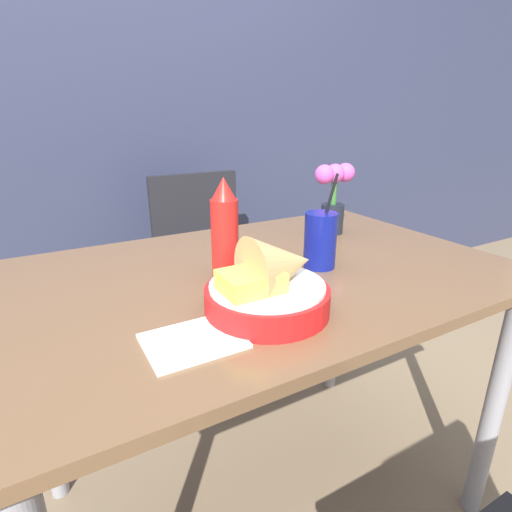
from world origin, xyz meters
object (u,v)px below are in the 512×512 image
(food_basket, at_px, (271,285))
(flower_vase, at_px, (334,194))
(chair_far_window, at_px, (205,254))
(ketchup_bottle, at_px, (225,231))
(drink_cup, at_px, (320,242))

(food_basket, xyz_separation_m, flower_vase, (0.44, 0.35, 0.07))
(chair_far_window, height_order, ketchup_bottle, ketchup_bottle)
(flower_vase, bearing_deg, food_basket, -141.04)
(ketchup_bottle, distance_m, drink_cup, 0.24)
(chair_far_window, relative_size, ketchup_bottle, 3.78)
(flower_vase, bearing_deg, chair_far_window, 105.28)
(ketchup_bottle, relative_size, drink_cup, 0.99)
(chair_far_window, bearing_deg, drink_cup, -92.86)
(chair_far_window, xyz_separation_m, flower_vase, (0.17, -0.64, 0.36))
(food_basket, bearing_deg, flower_vase, 38.96)
(chair_far_window, distance_m, ketchup_bottle, 0.91)
(chair_far_window, relative_size, drink_cup, 3.76)
(ketchup_bottle, bearing_deg, flower_vase, 20.30)
(chair_far_window, xyz_separation_m, drink_cup, (-0.04, -0.85, 0.30))
(chair_far_window, height_order, drink_cup, drink_cup)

